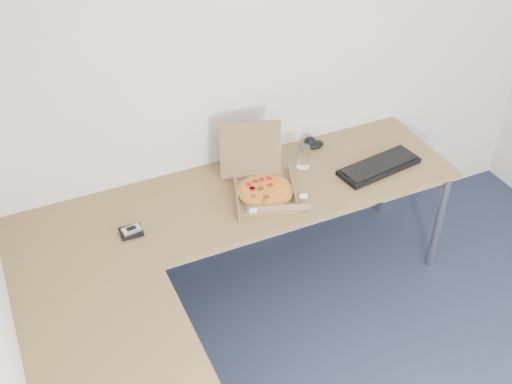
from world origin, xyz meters
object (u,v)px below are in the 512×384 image
desk (212,266)px  drinking_glass (304,157)px  keyboard (379,167)px  pizza_box (264,187)px  wallet (131,232)px

desk → drinking_glass: (0.77, 0.52, 0.10)m
desk → keyboard: (1.16, 0.32, 0.05)m
keyboard → pizza_box: bearing=166.1°
drinking_glass → desk: bearing=-146.0°
drinking_glass → wallet: bearing=-171.6°
desk → drinking_glass: 0.94m
drinking_glass → wallet: drinking_glass is taller
drinking_glass → keyboard: 0.44m
pizza_box → wallet: (-0.75, -0.02, -0.03)m
drinking_glass → wallet: (-1.07, -0.16, -0.06)m
pizza_box → drinking_glass: (0.32, 0.13, 0.03)m
pizza_box → keyboard: 0.71m
keyboard → drinking_glass: bearing=143.8°
drinking_glass → wallet: size_ratio=1.20×
pizza_box → drinking_glass: 0.35m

